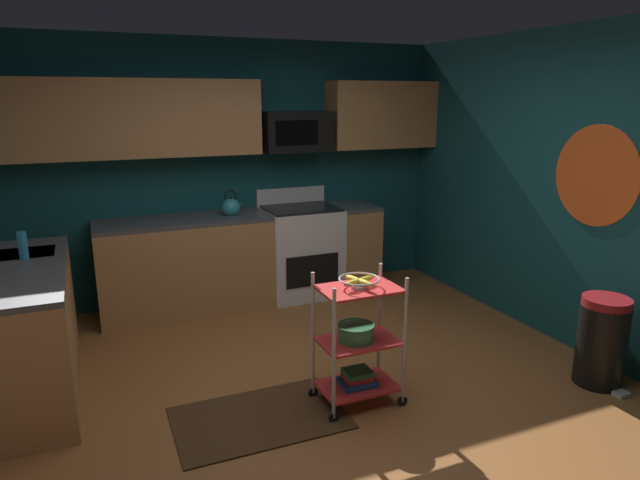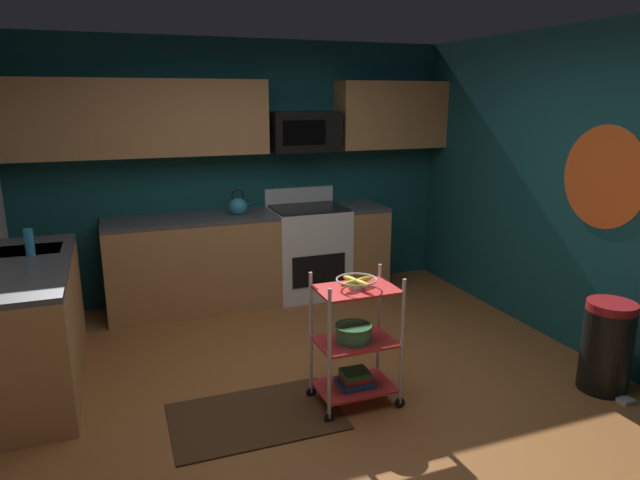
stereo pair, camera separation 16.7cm
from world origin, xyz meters
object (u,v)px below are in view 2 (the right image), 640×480
Objects in this scene: book_stack at (355,379)px; mixing_bowl_large at (353,333)px; oven_range at (308,250)px; trash_can at (607,347)px; microwave at (304,131)px; fruit_bowl at (357,281)px; dish_soap_bottle at (29,242)px; kettle at (238,206)px; rolling_cart at (356,342)px.

mixing_bowl_large is at bearing 180.00° from book_stack.
oven_range reaches higher than trash_can.
microwave is at bearing 79.21° from book_stack.
microwave is 3.34m from trash_can.
book_stack is at bearing -26.57° from fruit_bowl.
dish_soap_bottle is at bearing -157.11° from microwave.
microwave is 2.78× the size of mixing_bowl_large.
oven_range is at bearing 78.70° from book_stack.
book_stack is at bearing -0.00° from mixing_bowl_large.
trash_can is (2.03, -2.65, -0.67)m from kettle.
microwave is 2.62m from mixing_bowl_large.
fruit_bowl reaches higher than mixing_bowl_large.
dish_soap_bottle is (-1.74, -0.93, 0.02)m from kettle.
dish_soap_bottle reaches higher than rolling_cart.
dish_soap_bottle is at bearing -151.80° from kettle.
oven_range is 4.17× the size of kettle.
oven_range is 1.20× the size of rolling_cart.
trash_can is (1.30, -2.76, -1.37)m from microwave.
rolling_cart is (-0.44, -2.19, -0.03)m from oven_range.
trash_can reaches higher than book_stack.
fruit_bowl is 0.70m from book_stack.
oven_range reaches higher than mixing_bowl_large.
fruit_bowl is 1.88m from trash_can.
trash_can is at bearing -14.66° from mixing_bowl_large.
kettle is 3.40m from trash_can.
rolling_cart is at bearing -82.48° from kettle.
mixing_bowl_large is (-0.02, 0.00, -0.36)m from fruit_bowl.
kettle is at bearing 97.08° from mixing_bowl_large.
dish_soap_bottle is (-2.01, 1.26, 0.50)m from mixing_bowl_large.
rolling_cart is 1.39× the size of trash_can.
kettle reaches higher than oven_range.
kettle reaches higher than mixing_bowl_large.
oven_range is 1.23m from microwave.
oven_range is at bearing 0.30° from kettle.
oven_range is 2.26m from book_stack.
rolling_cart reaches higher than trash_can.
book_stack is at bearing -90.00° from rolling_cart.
oven_range is 4.04× the size of fruit_bowl.
fruit_bowl is at bearing 0.00° from mixing_bowl_large.
microwave is at bearing 22.89° from dish_soap_bottle.
mixing_bowl_large is 0.95× the size of kettle.
microwave reaches higher than kettle.
kettle is at bearing 97.52° from rolling_cart.
book_stack is at bearing -31.73° from dish_soap_bottle.
oven_range is at bearing 78.27° from mixing_bowl_large.
rolling_cart is at bearing -31.73° from dish_soap_bottle.
oven_range is at bearing 78.70° from rolling_cart.
rolling_cart is (-0.44, -2.30, -1.25)m from microwave.
fruit_bowl reaches higher than trash_can.
rolling_cart is 3.47× the size of kettle.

